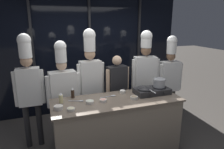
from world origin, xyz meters
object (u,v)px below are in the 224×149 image
Objects in this scene: prep_bowl_bean_sprouts at (90,102)px; chef_pastry at (145,72)px; frying_pan at (145,88)px; chef_apprentice at (170,75)px; prep_bowl_rice at (123,92)px; prep_bowl_noodles at (71,109)px; chef_sous at (63,88)px; prep_bowl_shrimp at (103,100)px; person_guest at (117,87)px; chef_head at (29,83)px; serving_spoon_slotted at (79,101)px; chef_line at (90,75)px; stock_pot at (159,83)px; squeeze_bottle_soy at (73,93)px; serving_spoon_solid at (111,96)px; squeeze_bottle_oil at (61,98)px; prep_bowl_mushrooms at (134,97)px; portable_stove at (152,91)px; prep_bowl_onion at (58,107)px.

chef_pastry reaches higher than prep_bowl_bean_sprouts.
frying_pan is 0.98m from chef_apprentice.
prep_bowl_rice is at bearing 21.59° from chef_apprentice.
prep_bowl_noodles is 0.06× the size of chef_sous.
person_guest reaches higher than prep_bowl_shrimp.
chef_head is (-1.08, 0.65, 0.21)m from prep_bowl_shrimp.
serving_spoon_slotted is 2.01m from chef_apprentice.
serving_spoon_slotted is (-1.11, 0.07, -0.12)m from frying_pan.
chef_line is (0.48, 0.83, 0.24)m from prep_bowl_noodles.
chef_sous is (-0.03, 0.73, 0.07)m from prep_bowl_noodles.
chef_line is (-1.07, 0.61, 0.08)m from stock_pot.
stock_pot is 1.48m from squeeze_bottle_soy.
stock_pot is 0.87m from serving_spoon_solid.
chef_sous reaches higher than serving_spoon_solid.
squeeze_bottle_soy is (0.20, 0.15, 0.00)m from squeeze_bottle_oil.
serving_spoon_solid is (-0.31, 0.23, -0.02)m from prep_bowl_mushrooms.
prep_bowl_bean_sprouts is (-1.11, -0.07, -0.03)m from portable_stove.
chef_sous is (-1.31, 0.51, -0.03)m from frying_pan.
stock_pot is 0.98× the size of serving_spoon_slotted.
serving_spoon_solid is 0.14× the size of chef_head.
frying_pan reaches higher than serving_spoon_slotted.
person_guest is 0.82× the size of chef_apprentice.
stock_pot is at bearing 97.63° from chef_pastry.
chef_line is at bearing 6.65° from chef_pastry.
prep_bowl_noodles is at bearing -170.17° from frying_pan.
prep_bowl_onion is 0.65m from chef_sous.
chef_line is 1.65m from chef_apprentice.
chef_pastry reaches higher than squeeze_bottle_soy.
serving_spoon_slotted is (-0.14, 0.13, -0.02)m from prep_bowl_bean_sprouts.
chef_pastry is 1.06× the size of chef_apprentice.
prep_bowl_bean_sprouts is at bearing -158.98° from prep_bowl_rice.
frying_pan is 0.98m from prep_bowl_bean_sprouts.
portable_stove reaches higher than prep_bowl_shrimp.
prep_bowl_rice is (0.85, -0.07, -0.05)m from squeeze_bottle_soy.
stock_pot is 1.73m from prep_bowl_onion.
portable_stove is 4.70× the size of prep_bowl_bean_sprouts.
stock_pot is 2.01× the size of prep_bowl_noodles.
squeeze_bottle_oil is at bearing 37.37° from chef_line.
portable_stove is 0.70m from person_guest.
chef_pastry is at bearing 74.30° from portable_stove.
prep_bowl_rice is 1.03m from prep_bowl_noodles.
prep_bowl_noodles is at bearing 56.14° from chef_line.
squeeze_bottle_soy is 0.09× the size of chef_line.
portable_stove is 1.11m from prep_bowl_bean_sprouts.
portable_stove is 1.59m from prep_bowl_onion.
prep_bowl_noodles is at bearing -170.91° from portable_stove.
squeeze_bottle_soy is at bearing 55.75° from prep_bowl_onion.
squeeze_bottle_oil is 1.31× the size of prep_bowl_bean_sprouts.
chef_pastry reaches higher than prep_bowl_shrimp.
chef_head is at bearing -14.05° from chef_sous.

